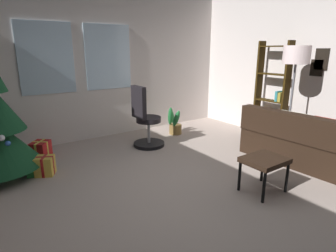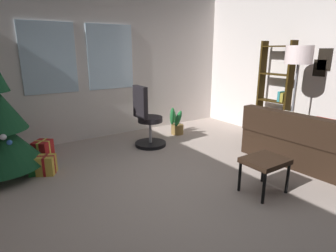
# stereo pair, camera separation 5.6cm
# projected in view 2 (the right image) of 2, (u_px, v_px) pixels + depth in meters

# --- Properties ---
(ground_plane) EXTENTS (5.56, 5.40, 0.10)m
(ground_plane) POSITION_uv_depth(u_px,v_px,m) (190.00, 192.00, 3.50)
(ground_plane) COLOR #AB9A8F
(wall_back_with_windows) EXTENTS (5.56, 0.12, 2.82)m
(wall_back_with_windows) POSITION_uv_depth(u_px,v_px,m) (102.00, 65.00, 5.30)
(wall_back_with_windows) COLOR silver
(wall_back_with_windows) RESTS_ON ground_plane
(wall_right_with_frames) EXTENTS (0.12, 5.40, 2.82)m
(wall_right_with_frames) POSITION_uv_depth(u_px,v_px,m) (325.00, 67.00, 4.62)
(wall_right_with_frames) COLOR silver
(wall_right_with_frames) RESTS_ON ground_plane
(couch) EXTENTS (1.58, 1.97, 0.81)m
(couch) POSITION_uv_depth(u_px,v_px,m) (322.00, 147.00, 4.12)
(couch) COLOR black
(couch) RESTS_ON ground_plane
(footstool) EXTENTS (0.50, 0.42, 0.44)m
(footstool) POSITION_uv_depth(u_px,v_px,m) (265.00, 163.00, 3.32)
(footstool) COLOR black
(footstool) RESTS_ON ground_plane
(gift_box_red) EXTENTS (0.37, 0.38, 0.26)m
(gift_box_red) POSITION_uv_depth(u_px,v_px,m) (43.00, 149.00, 4.53)
(gift_box_red) COLOR red
(gift_box_red) RESTS_ON ground_plane
(gift_box_green) EXTENTS (0.35, 0.31, 0.18)m
(gift_box_green) POSITION_uv_depth(u_px,v_px,m) (40.00, 167.00, 3.93)
(gift_box_green) COLOR #1E722D
(gift_box_green) RESTS_ON ground_plane
(gift_box_gold) EXTENTS (0.31, 0.30, 0.27)m
(gift_box_gold) POSITION_uv_depth(u_px,v_px,m) (46.00, 165.00, 3.88)
(gift_box_gold) COLOR gold
(gift_box_gold) RESTS_ON ground_plane
(office_chair) EXTENTS (0.56, 0.56, 1.10)m
(office_chair) POSITION_uv_depth(u_px,v_px,m) (147.00, 123.00, 4.91)
(office_chair) COLOR black
(office_chair) RESTS_ON ground_plane
(bookshelf) EXTENTS (0.18, 0.64, 1.85)m
(bookshelf) POSITION_uv_depth(u_px,v_px,m) (274.00, 99.00, 5.23)
(bookshelf) COLOR #2E1F08
(bookshelf) RESTS_ON ground_plane
(floor_lamp) EXTENTS (0.41, 0.41, 1.75)m
(floor_lamp) POSITION_uv_depth(u_px,v_px,m) (298.00, 61.00, 4.33)
(floor_lamp) COLOR slate
(floor_lamp) RESTS_ON ground_plane
(potted_plant) EXTENTS (0.31, 0.51, 0.57)m
(potted_plant) POSITION_uv_depth(u_px,v_px,m) (176.00, 124.00, 5.68)
(potted_plant) COLOR olive
(potted_plant) RESTS_ON ground_plane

